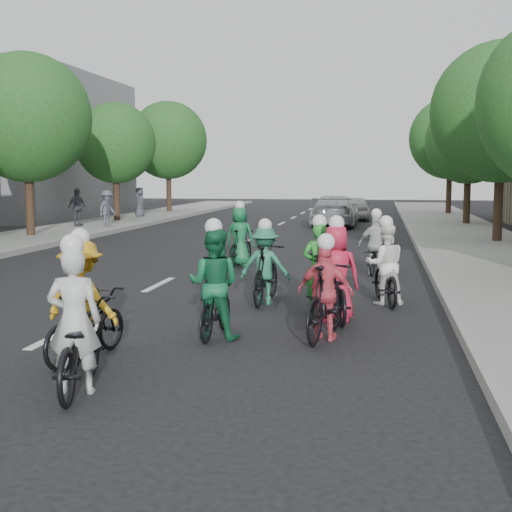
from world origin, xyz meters
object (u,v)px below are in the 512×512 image
(cyclist_0, at_px, (78,340))
(cyclist_7, at_px, (265,270))
(cyclist_2, at_px, (83,312))
(cyclist_9, at_px, (240,242))
(cyclist_3, at_px, (326,298))
(cyclist_6, at_px, (385,273))
(cyclist_8, at_px, (376,252))
(spectator_1, at_px, (77,207))
(follow_car_trail, at_px, (355,208))
(spectator_2, at_px, (140,202))
(cyclist_1, at_px, (215,293))
(cyclist_4, at_px, (336,284))
(follow_car_lead, at_px, (335,211))
(cyclist_5, at_px, (319,277))
(spectator_0, at_px, (107,209))

(cyclist_0, relative_size, cyclist_7, 1.04)
(cyclist_2, distance_m, cyclist_9, 9.98)
(cyclist_3, xyz_separation_m, cyclist_6, (0.88, 3.10, -0.02))
(cyclist_2, bearing_deg, cyclist_7, -98.81)
(cyclist_8, distance_m, spectator_1, 17.83)
(cyclist_7, xyz_separation_m, cyclist_9, (-1.56, 5.49, 0.00))
(spectator_1, bearing_deg, cyclist_0, -134.24)
(cyclist_2, bearing_deg, cyclist_8, -100.78)
(follow_car_trail, distance_m, spectator_2, 11.54)
(cyclist_1, distance_m, cyclist_8, 7.73)
(cyclist_4, xyz_separation_m, follow_car_lead, (-1.36, 21.62, 0.12))
(follow_car_trail, relative_size, spectator_2, 2.40)
(cyclist_1, bearing_deg, cyclist_7, -92.10)
(cyclist_1, distance_m, cyclist_5, 2.72)
(cyclist_8, bearing_deg, cyclist_1, 82.33)
(cyclist_0, bearing_deg, follow_car_lead, -103.84)
(cyclist_6, distance_m, cyclist_8, 4.08)
(cyclist_5, distance_m, spectator_2, 26.59)
(cyclist_1, distance_m, cyclist_9, 8.52)
(cyclist_0, xyz_separation_m, cyclist_2, (-0.47, 1.25, 0.05))
(cyclist_0, height_order, cyclist_9, cyclist_0)
(cyclist_3, xyz_separation_m, follow_car_lead, (-1.30, 23.02, 0.11))
(cyclist_4, relative_size, follow_car_trail, 0.51)
(cyclist_2, xyz_separation_m, cyclist_5, (2.75, 3.91, -0.02))
(cyclist_1, distance_m, cyclist_3, 1.64)
(cyclist_1, distance_m, spectator_0, 21.25)
(cyclist_4, distance_m, cyclist_8, 5.80)
(cyclist_3, distance_m, follow_car_lead, 23.06)
(cyclist_2, height_order, follow_car_trail, cyclist_2)
(cyclist_0, bearing_deg, follow_car_trail, -104.83)
(cyclist_1, relative_size, follow_car_trail, 0.47)
(cyclist_9, bearing_deg, spectator_1, -39.54)
(cyclist_1, bearing_deg, spectator_2, -65.09)
(cyclist_7, relative_size, spectator_1, 1.14)
(cyclist_1, xyz_separation_m, cyclist_4, (1.70, 1.61, -0.07))
(spectator_2, bearing_deg, follow_car_lead, -120.94)
(cyclist_2, distance_m, cyclist_7, 4.79)
(cyclist_3, height_order, cyclist_4, cyclist_4)
(cyclist_9, bearing_deg, cyclist_8, 173.27)
(cyclist_1, height_order, cyclist_5, cyclist_1)
(spectator_1, bearing_deg, cyclist_9, -117.37)
(cyclist_0, height_order, cyclist_5, cyclist_0)
(follow_car_trail, xyz_separation_m, spectator_2, (-11.36, -1.97, 0.29))
(cyclist_5, height_order, cyclist_6, cyclist_5)
(cyclist_3, bearing_deg, cyclist_7, -52.36)
(cyclist_7, height_order, spectator_1, spectator_1)
(cyclist_3, distance_m, cyclist_9, 8.72)
(follow_car_lead, bearing_deg, cyclist_0, 87.54)
(spectator_1, bearing_deg, cyclist_5, -122.77)
(cyclist_0, bearing_deg, spectator_0, -80.30)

